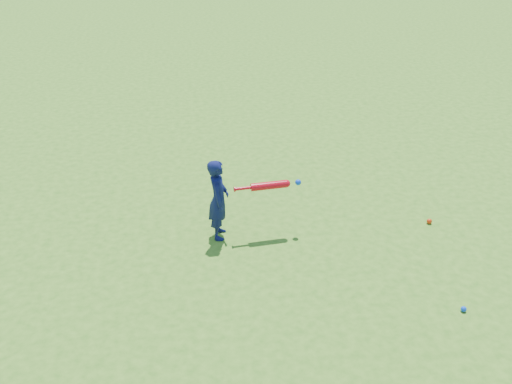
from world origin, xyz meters
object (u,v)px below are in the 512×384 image
ground_ball_red (429,221)px  bat_swing (272,185)px  child (218,199)px  ground_ball_blue (464,309)px

ground_ball_red → bat_swing: 2.31m
child → ground_ball_red: child is taller
child → bat_swing: 0.72m
ground_ball_red → bat_swing: bearing=177.8°
ground_ball_red → ground_ball_blue: ground_ball_red is taller
ground_ball_red → bat_swing: (-2.21, 0.08, 0.68)m
ground_ball_blue → bat_swing: bat_swing is taller
ground_ball_blue → child: bearing=143.8°
ground_ball_blue → ground_ball_red: bearing=79.2°
ground_ball_red → ground_ball_blue: 1.84m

